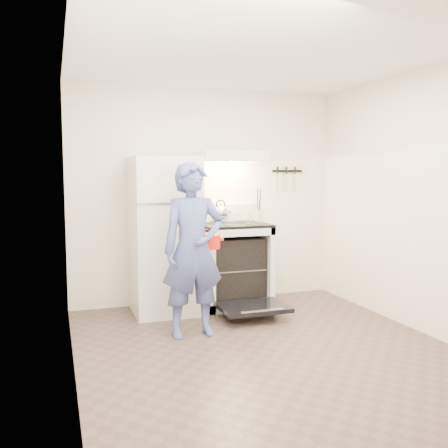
% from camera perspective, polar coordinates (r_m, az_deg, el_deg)
% --- Properties ---
extents(floor, '(3.60, 3.60, 0.00)m').
position_cam_1_polar(floor, '(4.49, 4.88, -14.06)').
color(floor, '#4E3D34').
rests_on(floor, ground).
extents(back_wall, '(3.20, 0.02, 2.50)m').
position_cam_1_polar(back_wall, '(5.91, -2.05, 3.18)').
color(back_wall, '#F3E5CB').
rests_on(back_wall, ground).
extents(refrigerator, '(0.70, 0.70, 1.70)m').
position_cam_1_polar(refrigerator, '(5.47, -6.80, -1.29)').
color(refrigerator, silver).
rests_on(refrigerator, floor).
extents(stove_body, '(0.76, 0.65, 0.92)m').
position_cam_1_polar(stove_body, '(5.77, 1.11, -4.79)').
color(stove_body, silver).
rests_on(stove_body, floor).
extents(cooktop, '(0.76, 0.65, 0.03)m').
position_cam_1_polar(cooktop, '(5.70, 1.12, -0.10)').
color(cooktop, black).
rests_on(cooktop, stove_body).
extents(backsplash, '(0.76, 0.07, 0.20)m').
position_cam_1_polar(backsplash, '(5.96, 0.19, 1.27)').
color(backsplash, silver).
rests_on(backsplash, cooktop).
extents(oven_door, '(0.70, 0.54, 0.04)m').
position_cam_1_polar(oven_door, '(5.31, 3.33, -9.47)').
color(oven_door, black).
rests_on(oven_door, floor).
extents(oven_rack, '(0.60, 0.52, 0.01)m').
position_cam_1_polar(oven_rack, '(5.78, 1.11, -4.99)').
color(oven_rack, slate).
rests_on(oven_rack, stove_body).
extents(range_hood, '(0.76, 0.50, 0.12)m').
position_cam_1_polar(range_hood, '(5.75, 0.88, 7.69)').
color(range_hood, silver).
rests_on(range_hood, back_wall).
extents(knife_strip, '(0.40, 0.02, 0.03)m').
position_cam_1_polar(knife_strip, '(6.28, 7.24, 6.03)').
color(knife_strip, black).
rests_on(knife_strip, back_wall).
extents(pizza_stone, '(0.33, 0.33, 0.02)m').
position_cam_1_polar(pizza_stone, '(5.71, 0.35, -4.96)').
color(pizza_stone, olive).
rests_on(pizza_stone, oven_rack).
extents(tea_kettle, '(0.22, 0.18, 0.27)m').
position_cam_1_polar(tea_kettle, '(5.79, -0.38, 1.47)').
color(tea_kettle, '#BBBBC1').
rests_on(tea_kettle, cooktop).
extents(utensil_jar, '(0.11, 0.11, 0.13)m').
position_cam_1_polar(utensil_jar, '(5.65, 4.02, 0.96)').
color(utensil_jar, silver).
rests_on(utensil_jar, cooktop).
extents(person, '(0.61, 0.41, 1.63)m').
position_cam_1_polar(person, '(4.65, -3.54, -2.97)').
color(person, '#3A4F74').
rests_on(person, floor).
extents(dutch_oven, '(0.35, 0.28, 0.23)m').
position_cam_1_polar(dutch_oven, '(5.06, -1.98, -2.05)').
color(dutch_oven, red).
rests_on(dutch_oven, person).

